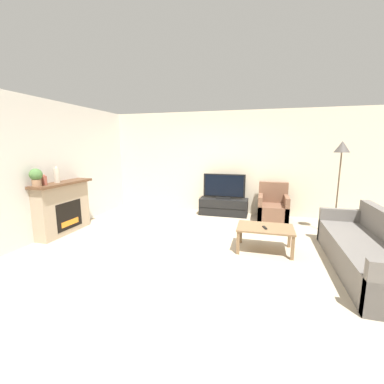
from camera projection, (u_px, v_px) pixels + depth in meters
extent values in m
plane|color=tan|center=(208.00, 243.00, 4.84)|extent=(24.00, 24.00, 0.00)
cube|color=beige|center=(227.00, 163.00, 6.87)|extent=(12.00, 0.06, 2.70)
cube|color=beige|center=(61.00, 167.00, 5.44)|extent=(0.06, 12.00, 2.70)
cube|color=tan|center=(63.00, 209.00, 5.31)|extent=(0.29, 1.26, 1.03)
cube|color=black|center=(70.00, 215.00, 5.30)|extent=(0.01, 0.69, 0.57)
cube|color=orange|center=(70.00, 222.00, 5.32)|extent=(0.01, 0.49, 0.11)
cube|color=brown|center=(62.00, 183.00, 5.21)|extent=(0.41, 1.38, 0.05)
cylinder|color=#994C3D|center=(44.00, 181.00, 4.80)|extent=(0.10, 0.10, 0.17)
sphere|color=#994C3D|center=(44.00, 176.00, 4.78)|extent=(0.05, 0.05, 0.05)
cylinder|color=beige|center=(57.00, 176.00, 5.08)|extent=(0.11, 0.11, 0.28)
sphere|color=beige|center=(56.00, 168.00, 5.06)|extent=(0.06, 0.06, 0.06)
cylinder|color=#936B4C|center=(37.00, 183.00, 4.64)|extent=(0.16, 0.16, 0.13)
sphere|color=#477038|center=(36.00, 175.00, 4.61)|extent=(0.22, 0.22, 0.22)
cube|color=black|center=(224.00, 207.00, 6.78)|extent=(1.24, 0.48, 0.44)
cube|color=black|center=(222.00, 209.00, 6.54)|extent=(1.22, 0.01, 0.01)
cube|color=black|center=(224.00, 198.00, 6.73)|extent=(0.38, 0.18, 0.04)
cube|color=black|center=(224.00, 186.00, 6.68)|extent=(1.09, 0.03, 0.61)
cube|color=black|center=(224.00, 186.00, 6.66)|extent=(1.00, 0.01, 0.55)
cube|color=brown|center=(273.00, 213.00, 6.23)|extent=(0.70, 0.76, 0.40)
cube|color=brown|center=(273.00, 192.00, 6.44)|extent=(0.70, 0.14, 0.51)
cube|color=brown|center=(260.00, 207.00, 6.29)|extent=(0.10, 0.76, 0.63)
cube|color=brown|center=(286.00, 209.00, 6.13)|extent=(0.10, 0.76, 0.63)
cube|color=brown|center=(265.00, 228.00, 4.41)|extent=(0.94, 0.62, 0.03)
cube|color=brown|center=(238.00, 243.00, 4.31)|extent=(0.05, 0.05, 0.40)
cube|color=brown|center=(293.00, 248.00, 4.08)|extent=(0.05, 0.05, 0.40)
cube|color=brown|center=(241.00, 232.00, 4.82)|extent=(0.05, 0.05, 0.40)
cube|color=brown|center=(289.00, 237.00, 4.60)|extent=(0.05, 0.05, 0.40)
cube|color=black|center=(265.00, 228.00, 4.35)|extent=(0.08, 0.16, 0.02)
cube|color=#66605B|center=(365.00, 257.00, 3.73)|extent=(0.83, 2.44, 0.42)
cube|color=#66605B|center=(343.00, 226.00, 4.81)|extent=(0.83, 0.11, 0.65)
cylinder|color=black|center=(333.00, 235.00, 5.26)|extent=(0.30, 0.30, 0.01)
cylinder|color=brown|center=(337.00, 194.00, 5.11)|extent=(0.03, 0.03, 1.66)
cone|color=#4C4742|center=(342.00, 147.00, 4.95)|extent=(0.29, 0.29, 0.22)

